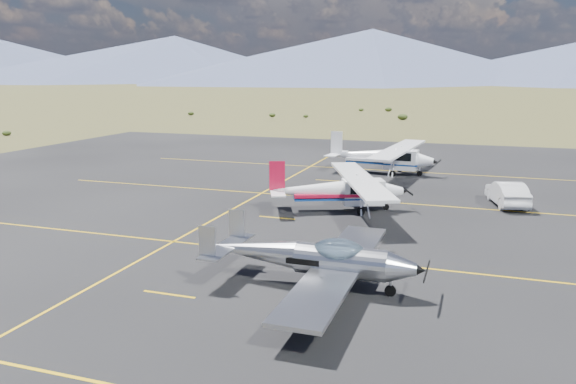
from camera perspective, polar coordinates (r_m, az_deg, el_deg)
The scene contains 6 objects.
ground at distance 21.81m, azimuth -0.35°, elevation -8.02°, with size 1600.00×1600.00×0.00m, color #383D1C.
apron at distance 28.21m, azimuth 4.28°, elevation -3.38°, with size 72.00×72.00×0.02m, color black.
aircraft_low_wing at distance 19.88m, azimuth 2.98°, elevation -6.77°, with size 7.36×10.31×2.25m.
aircraft_cessna at distance 30.82m, azimuth 5.24°, elevation 0.31°, with size 7.98×10.81×2.82m.
aircraft_plain at distance 42.93m, azimuth 9.59°, elevation 3.64°, with size 7.25×12.04×3.04m.
sedan at distance 34.52m, azimuth 21.38°, elevation -0.13°, with size 1.48×4.26×1.40m, color silver.
Camera 1 is at (6.66, -19.38, 7.47)m, focal length 35.00 mm.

